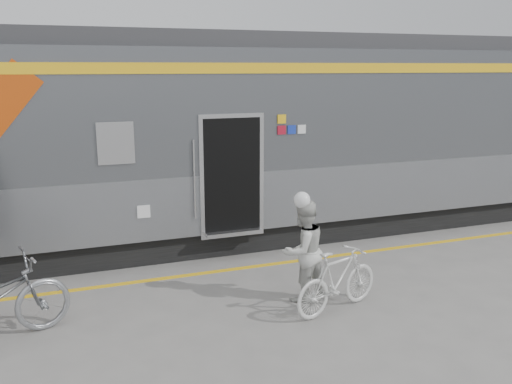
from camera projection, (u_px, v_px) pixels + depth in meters
name	position (u px, v px, depth m)	size (l,w,h in m)	color
ground	(242.00, 329.00, 7.35)	(90.00, 90.00, 0.00)	slate
train	(97.00, 144.00, 10.24)	(24.00, 3.17, 4.10)	black
safety_strip	(202.00, 273.00, 9.32)	(24.00, 0.12, 0.01)	yellow
woman	(303.00, 251.00, 8.14)	(0.75, 0.59, 1.55)	silver
bicycle_right	(338.00, 280.00, 7.80)	(0.44, 1.56, 0.94)	silver
helmet_woman	(304.00, 193.00, 7.93)	(0.25, 0.25, 0.25)	white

